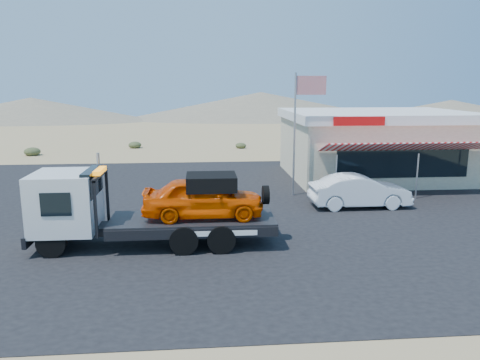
{
  "coord_description": "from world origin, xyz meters",
  "views": [
    {
      "loc": [
        0.11,
        -17.99,
        5.49
      ],
      "look_at": [
        1.75,
        1.3,
        1.5
      ],
      "focal_mm": 35.0,
      "sensor_mm": 36.0,
      "label": 1
    }
  ],
  "objects_px": {
    "tow_truck": "(148,204)",
    "white_sedan": "(359,191)",
    "flagpole": "(299,120)",
    "jerky_store": "(375,144)"
  },
  "relations": [
    {
      "from": "tow_truck",
      "to": "white_sedan",
      "type": "bearing_deg",
      "value": 25.9
    },
    {
      "from": "tow_truck",
      "to": "flagpole",
      "type": "xyz_separation_m",
      "value": [
        6.63,
        6.84,
        2.31
      ]
    },
    {
      "from": "white_sedan",
      "to": "jerky_store",
      "type": "bearing_deg",
      "value": -25.95
    },
    {
      "from": "tow_truck",
      "to": "flagpole",
      "type": "relative_size",
      "value": 1.35
    },
    {
      "from": "jerky_store",
      "to": "flagpole",
      "type": "bearing_deg",
      "value": -141.21
    },
    {
      "from": "jerky_store",
      "to": "flagpole",
      "type": "height_order",
      "value": "flagpole"
    },
    {
      "from": "jerky_store",
      "to": "flagpole",
      "type": "distance_m",
      "value": 7.36
    },
    {
      "from": "tow_truck",
      "to": "jerky_store",
      "type": "distance_m",
      "value": 16.64
    },
    {
      "from": "flagpole",
      "to": "tow_truck",
      "type": "bearing_deg",
      "value": -134.08
    },
    {
      "from": "tow_truck",
      "to": "jerky_store",
      "type": "height_order",
      "value": "jerky_store"
    }
  ]
}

